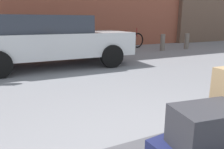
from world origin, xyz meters
TOP-DOWN VIEW (x-y plane):
  - duffel_bag_charcoal_topmost_pile at (0.02, -0.09)m, footprint 0.45×0.32m
  - parked_car at (0.03, 5.29)m, footprint 4.32×1.96m
  - bicycle_leaning at (4.06, 7.91)m, footprint 1.75×0.34m
  - bollard_kerb_near at (2.26, 6.62)m, footprint 0.21×0.21m
  - bollard_kerb_mid at (3.51, 6.62)m, footprint 0.21×0.21m
  - bollard_kerb_far at (5.00, 6.62)m, footprint 0.21×0.21m
  - bollard_corner at (6.41, 6.62)m, footprint 0.21×0.21m

SIDE VIEW (x-z plane):
  - bollard_kerb_near at x=2.26m, z-range 0.00..0.72m
  - bollard_kerb_mid at x=3.51m, z-range 0.00..0.72m
  - bollard_kerb_far at x=5.00m, z-range 0.00..0.72m
  - bollard_corner at x=6.41m, z-range 0.00..0.72m
  - bicycle_leaning at x=4.06m, z-range -0.11..0.85m
  - duffel_bag_charcoal_topmost_pile at x=0.02m, z-range 0.54..0.79m
  - parked_car at x=0.03m, z-range 0.05..1.47m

